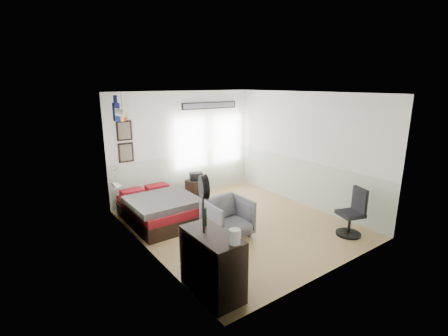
{
  "coord_description": "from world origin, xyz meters",
  "views": [
    {
      "loc": [
        -3.96,
        -4.95,
        2.88
      ],
      "look_at": [
        -0.1,
        0.4,
        1.15
      ],
      "focal_mm": 26.0,
      "sensor_mm": 36.0,
      "label": 1
    }
  ],
  "objects": [
    {
      "name": "kettle",
      "position": [
        -1.66,
        -1.99,
        1.0
      ],
      "size": [
        0.17,
        0.15,
        0.19
      ],
      "rotation": [
        0.0,
        0.0,
        0.41
      ],
      "color": "silver",
      "rests_on": "dresser"
    },
    {
      "name": "bed",
      "position": [
        -1.3,
        1.1,
        0.28
      ],
      "size": [
        1.33,
        1.81,
        0.58
      ],
      "rotation": [
        0.0,
        0.0,
        0.0
      ],
      "color": "black",
      "rests_on": "ground_plane"
    },
    {
      "name": "bottle",
      "position": [
        -1.67,
        -1.3,
        1.04
      ],
      "size": [
        0.07,
        0.07,
        0.27
      ],
      "primitive_type": "cylinder",
      "color": "black",
      "rests_on": "dresser"
    },
    {
      "name": "room_shell",
      "position": [
        -0.08,
        0.19,
        1.61
      ],
      "size": [
        4.02,
        4.52,
        2.71
      ],
      "color": "silver",
      "rests_on": "ground_plane"
    },
    {
      "name": "stand_fan",
      "position": [
        -1.8,
        -1.5,
        1.54
      ],
      "size": [
        0.19,
        0.33,
        0.82
      ],
      "rotation": [
        0.0,
        0.0,
        -0.32
      ],
      "color": "black",
      "rests_on": "dresser"
    },
    {
      "name": "dresser",
      "position": [
        -1.74,
        -1.59,
        0.45
      ],
      "size": [
        0.48,
        1.0,
        0.9
      ],
      "primitive_type": "cube",
      "color": "black",
      "rests_on": "ground_plane"
    },
    {
      "name": "task_chair",
      "position": [
        1.47,
        -1.68,
        0.39
      ],
      "size": [
        0.53,
        0.53,
        0.95
      ],
      "rotation": [
        0.0,
        0.0,
        -0.32
      ],
      "color": "black",
      "rests_on": "ground_plane"
    },
    {
      "name": "wall_decor",
      "position": [
        -1.1,
        1.96,
        2.1
      ],
      "size": [
        3.55,
        1.32,
        1.44
      ],
      "color": "black",
      "rests_on": "room_shell"
    },
    {
      "name": "ground_plane",
      "position": [
        0.0,
        0.0,
        -0.01
      ],
      "size": [
        4.0,
        4.5,
        0.01
      ],
      "primitive_type": "cube",
      "color": "#AD864D"
    },
    {
      "name": "nightstand",
      "position": [
        0.15,
        1.97,
        0.23
      ],
      "size": [
        0.52,
        0.44,
        0.46
      ],
      "primitive_type": "cube",
      "rotation": [
        0.0,
        0.0,
        0.17
      ],
      "color": "black",
      "rests_on": "ground_plane"
    },
    {
      "name": "black_bag",
      "position": [
        0.15,
        1.97,
        0.56
      ],
      "size": [
        0.38,
        0.32,
        0.19
      ],
      "primitive_type": "cube",
      "rotation": [
        0.0,
        0.0,
        -0.38
      ],
      "color": "black",
      "rests_on": "nightstand"
    },
    {
      "name": "armchair",
      "position": [
        -0.51,
        -0.28,
        0.37
      ],
      "size": [
        0.81,
        0.83,
        0.74
      ],
      "primitive_type": "imported",
      "rotation": [
        0.0,
        0.0,
        -0.02
      ],
      "color": "slate",
      "rests_on": "ground_plane"
    }
  ]
}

